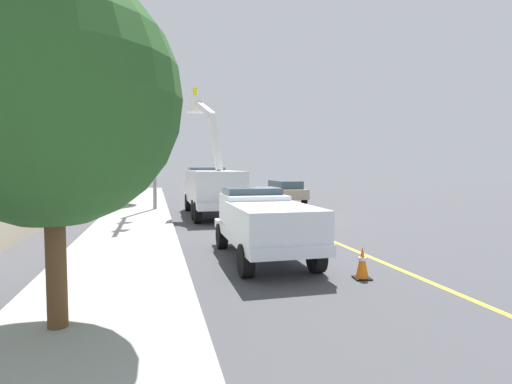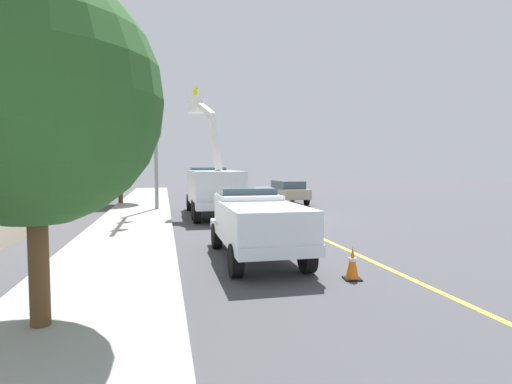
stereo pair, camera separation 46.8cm
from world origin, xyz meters
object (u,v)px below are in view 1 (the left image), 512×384
object	(u,v)px
utility_bucket_truck	(212,187)
traffic_signal_mast	(154,116)
traffic_cone_leading	(362,263)
traffic_cone_mid_front	(231,202)
service_pickup_truck	(263,222)
passing_minivan	(286,190)

from	to	relation	value
utility_bucket_truck	traffic_signal_mast	bearing A→B (deg)	70.62
traffic_cone_leading	traffic_cone_mid_front	distance (m)	17.90
utility_bucket_truck	traffic_cone_leading	xyz separation A→B (m)	(-13.28, -3.71, -1.21)
traffic_cone_leading	traffic_signal_mast	distance (m)	16.88
utility_bucket_truck	service_pickup_truck	distance (m)	11.02
utility_bucket_truck	passing_minivan	size ratio (longest dim) A/B	1.69
service_pickup_truck	passing_minivan	bearing A→B (deg)	-12.31
service_pickup_truck	traffic_signal_mast	bearing A→B (deg)	21.88
traffic_signal_mast	service_pickup_truck	bearing A→B (deg)	-158.12
service_pickup_truck	traffic_signal_mast	world-z (taller)	traffic_signal_mast
service_pickup_truck	traffic_signal_mast	distance (m)	13.75
passing_minivan	traffic_signal_mast	bearing A→B (deg)	123.31
service_pickup_truck	traffic_cone_mid_front	size ratio (longest dim) A/B	8.13
traffic_cone_leading	utility_bucket_truck	bearing A→B (deg)	15.61
traffic_cone_leading	traffic_cone_mid_front	bearing A→B (deg)	7.94
utility_bucket_truck	traffic_signal_mast	distance (m)	5.33
utility_bucket_truck	traffic_cone_mid_front	bearing A→B (deg)	-15.55
passing_minivan	traffic_cone_leading	distance (m)	20.25
service_pickup_truck	traffic_cone_mid_front	xyz separation A→B (m)	(15.35, 0.32, -0.77)
passing_minivan	service_pickup_truck	bearing A→B (deg)	167.69
service_pickup_truck	traffic_cone_leading	size ratio (longest dim) A/B	7.19
utility_bucket_truck	passing_minivan	bearing A→B (deg)	-38.30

